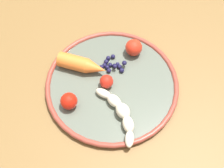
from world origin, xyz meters
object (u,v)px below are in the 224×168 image
(tomato_far, at_px, (107,81))
(blueberry_pile, at_px, (112,65))
(plate, at_px, (112,85))
(dining_table, at_px, (97,101))
(carrot_orange, at_px, (82,65))
(tomato_near, at_px, (69,101))
(banana, at_px, (120,113))
(tomato_mid, at_px, (134,48))

(tomato_far, bearing_deg, blueberry_pile, 51.61)
(tomato_far, bearing_deg, plate, -12.27)
(dining_table, xyz_separation_m, tomato_far, (0.02, -0.03, 0.14))
(dining_table, distance_m, plate, 0.13)
(plate, bearing_deg, dining_table, 131.37)
(dining_table, distance_m, carrot_orange, 0.15)
(plate, bearing_deg, tomato_near, -173.60)
(banana, relative_size, tomato_near, 4.29)
(dining_table, relative_size, tomato_near, 23.51)
(tomato_near, height_order, tomato_far, tomato_near)
(plate, height_order, tomato_near, tomato_near)
(plate, distance_m, blueberry_pile, 0.05)
(dining_table, distance_m, tomato_mid, 0.19)
(tomato_near, bearing_deg, plate, 6.40)
(blueberry_pile, bearing_deg, plate, -114.95)
(plate, relative_size, carrot_orange, 2.79)
(plate, xyz_separation_m, blueberry_pile, (0.02, 0.05, 0.01))
(dining_table, bearing_deg, tomato_far, -60.91)
(banana, distance_m, tomato_far, 0.08)
(blueberry_pile, xyz_separation_m, tomato_mid, (0.06, 0.02, 0.01))
(tomato_mid, bearing_deg, blueberry_pile, -165.17)
(dining_table, height_order, plate, plate)
(banana, relative_size, tomato_far, 5.17)
(plate, xyz_separation_m, banana, (-0.02, -0.08, 0.02))
(plate, height_order, tomato_mid, tomato_mid)
(carrot_orange, relative_size, tomato_near, 2.92)
(tomato_far, bearing_deg, dining_table, 119.09)
(tomato_far, bearing_deg, carrot_orange, 118.51)
(plate, height_order, tomato_far, tomato_far)
(blueberry_pile, bearing_deg, tomato_far, -128.39)
(plate, xyz_separation_m, tomato_near, (-0.11, -0.01, 0.02))
(plate, distance_m, tomato_mid, 0.11)
(tomato_mid, xyz_separation_m, tomato_far, (-0.10, -0.06, -0.00))
(carrot_orange, height_order, tomato_near, tomato_near)
(tomato_near, bearing_deg, banana, -36.06)
(banana, relative_size, blueberry_pile, 2.58)
(tomato_mid, bearing_deg, tomato_near, -159.09)
(banana, height_order, carrot_orange, carrot_orange)
(plate, xyz_separation_m, tomato_mid, (0.09, 0.06, 0.02))
(tomato_mid, bearing_deg, dining_table, -166.33)
(banana, distance_m, tomato_near, 0.12)
(tomato_mid, distance_m, tomato_far, 0.12)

